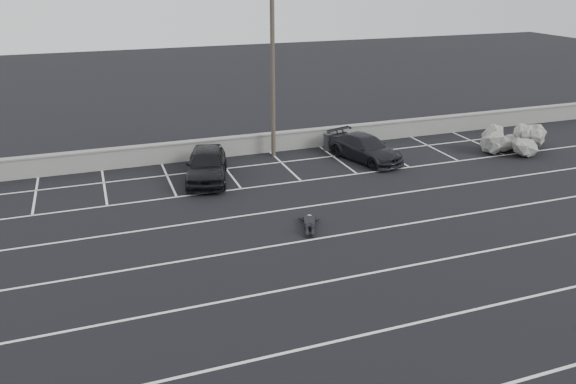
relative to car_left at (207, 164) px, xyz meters
name	(u,v)px	position (x,y,z in m)	size (l,w,h in m)	color
ground	(369,274)	(3.23, -10.72, -0.79)	(120.00, 120.00, 0.00)	black
seawall	(252,144)	(3.23, 3.28, -0.24)	(50.00, 0.45, 1.06)	gray
stall_lines	(317,222)	(3.15, -6.31, -0.78)	(36.00, 20.05, 0.01)	silver
car_left	(207,164)	(0.00, 0.00, 0.00)	(1.86, 4.63, 1.58)	black
car_right	(365,148)	(8.59, 0.13, -0.12)	(1.86, 4.59, 1.33)	black
utility_pole	(273,73)	(4.21, 2.48, 3.70)	(1.18, 0.24, 8.86)	#4C4238
trash_bin	(329,142)	(7.46, 2.44, -0.31)	(0.78, 0.78, 0.95)	#2A2A2D
riprap_pile	(512,142)	(17.11, -1.16, -0.29)	(4.66, 3.16, 1.27)	gray
person	(310,219)	(2.77, -6.45, -0.56)	(1.68, 2.49, 0.46)	black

